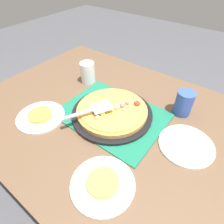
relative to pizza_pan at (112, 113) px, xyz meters
The scene contains 13 objects.
ground_plane 0.76m from the pizza_pan, ahead, with size 8.00×8.00×0.00m, color #4C4C51.
dining_table 0.12m from the pizza_pan, ahead, with size 1.40×1.00×0.75m.
placemat 0.01m from the pizza_pan, ahead, with size 0.48×0.36×0.01m, color #196B4C.
pizza_pan is the anchor object (origin of this frame).
pizza 0.02m from the pizza_pan, ahead, with size 0.33×0.33×0.05m.
plate_near_left 0.34m from the pizza_pan, 139.97° to the right, with size 0.22×0.22×0.01m, color white.
plate_far_right 0.35m from the pizza_pan, 57.96° to the right, with size 0.22×0.22×0.01m, color white.
plate_side 0.35m from the pizza_pan, ahead, with size 0.22×0.22×0.01m, color white.
served_slice_left 0.34m from the pizza_pan, 139.97° to the right, with size 0.11×0.11×0.02m, color gold.
served_slice_right 0.35m from the pizza_pan, 57.96° to the right, with size 0.11×0.11×0.02m, color #EAB747.
cup_near 0.33m from the pizza_pan, 152.60° to the left, with size 0.08×0.08×0.12m, color white.
cup_far 0.34m from the pizza_pan, 40.16° to the left, with size 0.08×0.08×0.12m, color #3351AD.
pizza_server 0.11m from the pizza_pan, 117.29° to the right, with size 0.14×0.22×0.01m.
Camera 1 is at (0.39, -0.52, 1.36)m, focal length 30.02 mm.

